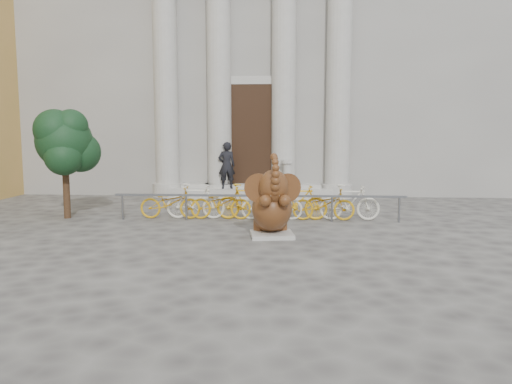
# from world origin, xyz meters

# --- Properties ---
(ground) EXTENTS (80.00, 80.00, 0.00)m
(ground) POSITION_xyz_m (0.00, 0.00, 0.00)
(ground) COLOR #474442
(ground) RESTS_ON ground
(classical_building) EXTENTS (22.00, 10.70, 12.00)m
(classical_building) POSITION_xyz_m (0.00, 14.93, 5.98)
(classical_building) COLOR gray
(classical_building) RESTS_ON ground
(entrance_steps) EXTENTS (6.00, 1.20, 0.36)m
(entrance_steps) POSITION_xyz_m (0.00, 9.40, 0.18)
(entrance_steps) COLOR #A8A59E
(entrance_steps) RESTS_ON ground
(elephant_statue) EXTENTS (1.30, 1.50, 1.95)m
(elephant_statue) POSITION_xyz_m (0.99, 2.51, 0.71)
(elephant_statue) COLOR #A8A59E
(elephant_statue) RESTS_ON ground
(bike_rack) EXTENTS (8.00, 0.53, 1.00)m
(bike_rack) POSITION_xyz_m (0.54, 4.85, 0.50)
(bike_rack) COLOR slate
(bike_rack) RESTS_ON ground
(tree) EXTENTS (1.76, 1.61, 3.06)m
(tree) POSITION_xyz_m (-4.86, 4.71, 2.13)
(tree) COLOR #332114
(tree) RESTS_ON ground
(pedestrian) EXTENTS (0.71, 0.56, 1.72)m
(pedestrian) POSITION_xyz_m (-0.88, 9.29, 1.22)
(pedestrian) COLOR black
(pedestrian) RESTS_ON entrance_steps
(balustrade_post) EXTENTS (0.44, 0.44, 1.07)m
(balustrade_post) POSITION_xyz_m (1.35, 9.10, 0.85)
(balustrade_post) COLOR #A8A59E
(balustrade_post) RESTS_ON entrance_steps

